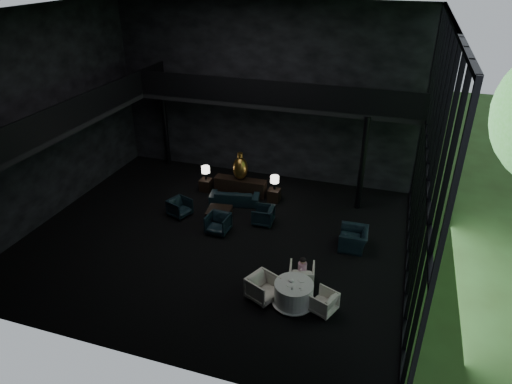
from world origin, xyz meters
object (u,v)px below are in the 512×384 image
(console, at_px, (240,186))
(dining_chair_east, at_px, (323,302))
(side_table_right, at_px, (274,195))
(child, at_px, (302,266))
(side_table_left, at_px, (206,185))
(table_lamp_right, at_px, (275,180))
(lounge_armchair_south, at_px, (218,222))
(window_armchair, at_px, (354,235))
(dining_chair_west, at_px, (263,285))
(lounge_armchair_east, at_px, (263,214))
(lounge_armchair_west, at_px, (180,206))
(dining_table, at_px, (294,295))
(bronze_urn, at_px, (240,168))
(table_lamp_left, at_px, (206,170))
(sofa, at_px, (234,195))
(dining_chair_north, at_px, (302,273))
(coffee_table, at_px, (219,214))

(console, relative_size, dining_chair_east, 3.29)
(side_table_right, height_order, child, child)
(side_table_left, bearing_deg, console, 5.82)
(table_lamp_right, relative_size, dining_chair_east, 0.87)
(console, relative_size, lounge_armchair_south, 2.50)
(window_armchair, bearing_deg, dining_chair_west, -35.08)
(lounge_armchair_east, distance_m, lounge_armchair_south, 1.85)
(lounge_armchair_west, height_order, dining_table, lounge_armchair_west)
(bronze_urn, bearing_deg, side_table_left, -173.29)
(bronze_urn, distance_m, child, 6.74)
(console, height_order, lounge_armchair_west, lounge_armchair_west)
(table_lamp_left, relative_size, table_lamp_right, 1.01)
(sofa, bearing_deg, bronze_urn, -97.87)
(table_lamp_left, distance_m, window_armchair, 7.41)
(dining_chair_east, bearing_deg, sofa, -115.97)
(dining_chair_east, distance_m, dining_chair_west, 1.88)
(bronze_urn, height_order, side_table_right, bronze_urn)
(side_table_left, height_order, dining_chair_east, dining_chair_east)
(lounge_armchair_west, xyz_separation_m, dining_chair_north, (5.73, -2.78, 0.00))
(console, bearing_deg, dining_chair_west, -64.58)
(window_armchair, bearing_deg, side_table_left, -112.87)
(side_table_right, relative_size, coffee_table, 0.58)
(lounge_armchair_west, bearing_deg, dining_chair_east, -99.89)
(bronze_urn, xyz_separation_m, lounge_armchair_west, (-1.72, -2.58, -0.84))
(lounge_armchair_south, bearing_deg, dining_chair_west, -45.56)
(table_lamp_right, relative_size, dining_table, 0.45)
(bronze_urn, bearing_deg, coffee_table, -92.66)
(window_armchair, bearing_deg, table_lamp_right, -127.69)
(lounge_armchair_east, xyz_separation_m, window_armchair, (3.62, -0.59, 0.10))
(table_lamp_right, distance_m, sofa, 1.84)
(coffee_table, bearing_deg, lounge_armchair_south, -69.66)
(table_lamp_left, height_order, dining_chair_west, table_lamp_left)
(console, distance_m, lounge_armchair_east, 2.71)
(window_armchair, distance_m, coffee_table, 5.46)
(table_lamp_right, distance_m, dining_chair_west, 6.44)
(console, bearing_deg, dining_chair_east, -52.38)
(table_lamp_right, bearing_deg, child, -65.24)
(lounge_armchair_west, relative_size, dining_chair_west, 0.89)
(lounge_armchair_east, relative_size, dining_chair_west, 0.88)
(console, bearing_deg, dining_chair_north, -53.05)
(table_lamp_right, relative_size, child, 1.01)
(lounge_armchair_east, bearing_deg, dining_chair_north, 31.96)
(side_table_left, height_order, lounge_armchair_west, lounge_armchair_west)
(window_armchair, relative_size, dining_table, 0.90)
(table_lamp_left, bearing_deg, dining_chair_west, -53.47)
(table_lamp_right, bearing_deg, window_armchair, -34.87)
(dining_chair_east, bearing_deg, side_table_right, -129.54)
(side_table_right, distance_m, child, 5.75)
(dining_chair_east, bearing_deg, window_armchair, -164.26)
(dining_table, bearing_deg, dining_chair_west, -177.12)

